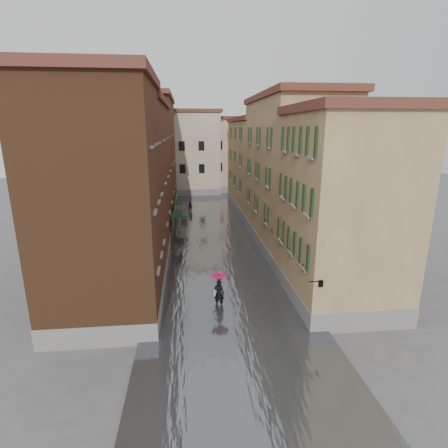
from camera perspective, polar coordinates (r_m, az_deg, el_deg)
ground at (r=24.38m, az=-0.03°, el=-10.53°), size 120.00×120.00×0.00m
floodwater at (r=36.44m, az=-2.15°, el=-1.46°), size 10.00×60.00×0.20m
building_left_near at (r=20.78m, az=-19.03°, el=3.00°), size 6.00×8.00×13.00m
building_left_mid at (r=31.48m, az=-14.67°, el=6.85°), size 6.00×14.00×12.50m
building_left_far at (r=46.20m, az=-12.04°, el=10.52°), size 6.00×16.00×14.00m
building_right_near at (r=22.41m, az=18.63°, el=1.93°), size 6.00×8.00×11.50m
building_right_mid at (r=32.44m, az=10.78°, el=7.76°), size 6.00×14.00×13.00m
building_right_far at (r=46.99m, az=5.50°, el=9.33°), size 6.00×16.00×11.50m
building_end_cream at (r=59.96m, az=-6.79°, el=11.31°), size 12.00×9.00×13.00m
building_end_pink at (r=62.53m, az=1.67°, el=11.12°), size 10.00×9.00×12.00m
awning_near at (r=34.09m, az=-7.85°, el=1.34°), size 1.09×2.86×2.80m
awning_far at (r=40.13m, az=-7.60°, el=3.48°), size 1.09×3.02×2.80m
wall_lantern at (r=18.76m, az=15.40°, el=-9.27°), size 0.71×0.22×0.35m
window_planters at (r=24.25m, az=9.59°, el=-1.98°), size 0.59×10.39×0.84m
pedestrian_main at (r=21.61m, az=-0.83°, el=-10.37°), size 1.01×1.01×2.06m
pedestrian_far at (r=45.57m, az=-5.47°, el=2.75°), size 0.73×0.58×1.47m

